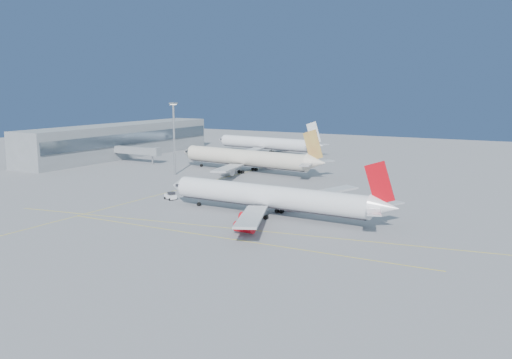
# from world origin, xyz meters

# --- Properties ---
(ground) EXTENTS (500.00, 500.00, 0.00)m
(ground) POSITION_xyz_m (0.00, 0.00, 0.00)
(ground) COLOR slate
(ground) RESTS_ON ground
(terminal) EXTENTS (18.40, 110.00, 15.00)m
(terminal) POSITION_xyz_m (-114.93, 85.00, 7.51)
(terminal) COLOR gray
(terminal) RESTS_ON ground
(jet_bridge) EXTENTS (23.60, 3.60, 6.90)m
(jet_bridge) POSITION_xyz_m (-93.11, 72.00, 5.17)
(jet_bridge) COLOR gray
(jet_bridge) RESTS_ON ground
(taxiway_lines) EXTENTS (118.86, 140.00, 0.02)m
(taxiway_lines) POSITION_xyz_m (-14.71, 6.34, 0.01)
(taxiway_lines) COLOR yellow
(taxiway_lines) RESTS_ON ground
(airliner_virgin) EXTENTS (64.97, 58.33, 16.03)m
(airliner_virgin) POSITION_xyz_m (3.39, 9.72, 4.83)
(airliner_virgin) COLOR white
(airliner_virgin) RESTS_ON ground
(airliner_etihad) EXTENTS (67.41, 61.80, 17.60)m
(airliner_etihad) POSITION_xyz_m (-39.02, 71.37, 5.36)
(airliner_etihad) COLOR beige
(airliner_etihad) RESTS_ON ground
(airliner_third) EXTENTS (61.69, 56.50, 16.55)m
(airliner_third) POSITION_xyz_m (-61.01, 128.19, 5.01)
(airliner_third) COLOR white
(airliner_third) RESTS_ON ground
(pushback_tug) EXTENTS (4.52, 3.71, 2.28)m
(pushback_tug) POSITION_xyz_m (-32.29, 14.29, 1.06)
(pushback_tug) COLOR white
(pushback_tug) RESTS_ON ground
(light_mast) EXTENTS (2.29, 2.29, 26.44)m
(light_mast) POSITION_xyz_m (-59.66, 52.53, 15.60)
(light_mast) COLOR gray
(light_mast) RESTS_ON ground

